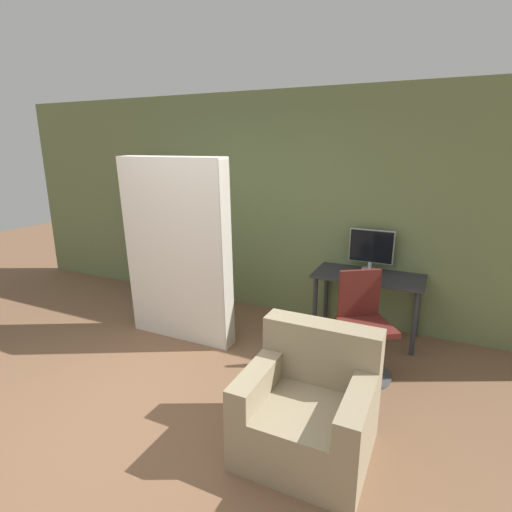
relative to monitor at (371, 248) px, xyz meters
name	(u,v)px	position (x,y,z in m)	size (l,w,h in m)	color
ground_plane	(126,431)	(-1.29, -2.54, -0.98)	(16.00, 16.00, 0.00)	brown
wall_back	(270,206)	(-1.29, 0.13, 0.37)	(8.00, 0.06, 2.70)	#6B7A4C
desk	(368,284)	(0.03, -0.18, -0.36)	(1.16, 0.57, 0.72)	#2D2D33
monitor	(371,248)	(0.00, 0.00, 0.00)	(0.48, 0.17, 0.46)	#B7B7BC
office_chair	(363,333)	(0.14, -0.97, -0.57)	(0.61, 0.61, 0.97)	#4C4C51
bookshelf	(153,234)	(-3.05, -0.01, -0.12)	(0.66, 0.28, 1.74)	black
mattress_near	(178,252)	(-1.82, -1.09, 0.01)	(1.22, 0.26, 1.97)	silver
armchair	(310,407)	(-0.01, -2.10, -0.66)	(0.85, 0.80, 0.85)	gray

